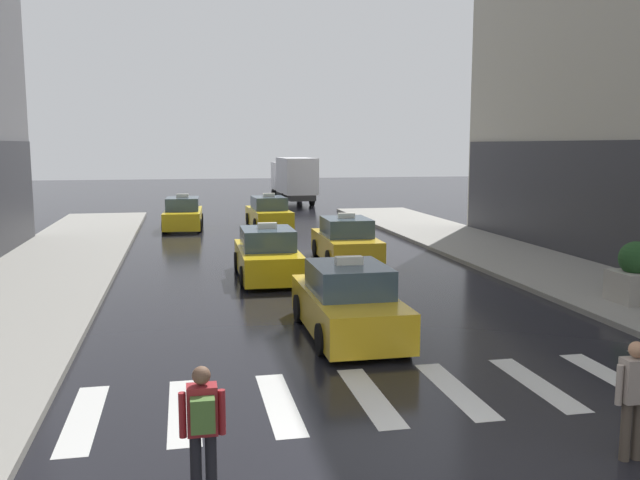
# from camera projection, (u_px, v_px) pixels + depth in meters

# --- Properties ---
(ground_plane) EXTENTS (160.00, 160.00, 0.00)m
(ground_plane) POSITION_uv_depth(u_px,v_px,m) (490.00, 476.00, 8.68)
(ground_plane) COLOR black
(crosswalk_markings) EXTENTS (11.30, 2.80, 0.01)m
(crosswalk_markings) POSITION_uv_depth(u_px,v_px,m) (413.00, 393.00, 11.60)
(crosswalk_markings) COLOR silver
(crosswalk_markings) RESTS_ON ground
(taxi_lead) EXTENTS (1.93, 4.54, 1.80)m
(taxi_lead) POSITION_uv_depth(u_px,v_px,m) (348.00, 303.00, 15.05)
(taxi_lead) COLOR gold
(taxi_lead) RESTS_ON ground
(taxi_second) EXTENTS (1.98, 4.56, 1.80)m
(taxi_second) POSITION_uv_depth(u_px,v_px,m) (267.00, 256.00, 21.52)
(taxi_second) COLOR yellow
(taxi_second) RESTS_ON ground
(taxi_third) EXTENTS (2.01, 4.58, 1.80)m
(taxi_third) POSITION_uv_depth(u_px,v_px,m) (346.00, 242.00, 24.58)
(taxi_third) COLOR gold
(taxi_third) RESTS_ON ground
(taxi_fourth) EXTENTS (2.08, 4.61, 1.80)m
(taxi_fourth) POSITION_uv_depth(u_px,v_px,m) (269.00, 214.00, 34.71)
(taxi_fourth) COLOR yellow
(taxi_fourth) RESTS_ON ground
(taxi_fifth) EXTENTS (2.10, 4.62, 1.80)m
(taxi_fifth) POSITION_uv_depth(u_px,v_px,m) (183.00, 215.00, 34.22)
(taxi_fifth) COLOR yellow
(taxi_fifth) RESTS_ON ground
(box_truck) EXTENTS (2.42, 7.59, 3.35)m
(box_truck) POSITION_uv_depth(u_px,v_px,m) (294.00, 178.00, 48.94)
(box_truck) COLOR #2D2D2D
(box_truck) RESTS_ON ground
(pedestrian_with_backpack) EXTENTS (0.55, 0.43, 1.65)m
(pedestrian_with_backpack) POSITION_uv_depth(u_px,v_px,m) (203.00, 423.00, 7.97)
(pedestrian_with_backpack) COLOR black
(pedestrian_with_backpack) RESTS_ON ground
(pedestrian_with_handbag) EXTENTS (0.60, 0.24, 1.65)m
(pedestrian_with_handbag) POSITION_uv_depth(u_px,v_px,m) (635.00, 393.00, 9.01)
(pedestrian_with_handbag) COLOR #473D33
(pedestrian_with_handbag) RESTS_ON ground
(planter_near_corner) EXTENTS (1.10, 1.10, 1.60)m
(planter_near_corner) POSITION_uv_depth(u_px,v_px,m) (635.00, 275.00, 17.65)
(planter_near_corner) COLOR #A8A399
(planter_near_corner) RESTS_ON curb_right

